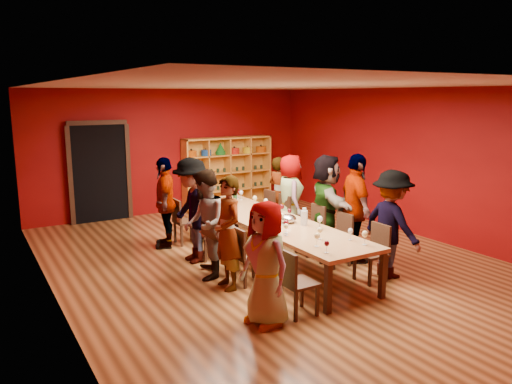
% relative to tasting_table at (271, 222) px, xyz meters
% --- Properties ---
extents(room_shell, '(7.10, 9.10, 3.04)m').
position_rel_tasting_table_xyz_m(room_shell, '(0.00, 0.00, 0.80)').
color(room_shell, '#5A3218').
rests_on(room_shell, ground).
extents(tasting_table, '(1.10, 4.50, 0.75)m').
position_rel_tasting_table_xyz_m(tasting_table, '(0.00, 0.00, 0.00)').
color(tasting_table, '#A27143').
rests_on(tasting_table, ground).
extents(doorway, '(1.40, 0.17, 2.30)m').
position_rel_tasting_table_xyz_m(doorway, '(-1.80, 4.43, 0.42)').
color(doorway, black).
rests_on(doorway, ground).
extents(shelving_unit, '(2.40, 0.40, 1.80)m').
position_rel_tasting_table_xyz_m(shelving_unit, '(1.40, 4.32, 0.28)').
color(shelving_unit, gold).
rests_on(shelving_unit, ground).
extents(chair_person_left_0, '(0.42, 0.42, 0.89)m').
position_rel_tasting_table_xyz_m(chair_person_left_0, '(-0.91, -2.00, -0.20)').
color(chair_person_left_0, black).
rests_on(chair_person_left_0, ground).
extents(person_left_0, '(0.54, 0.83, 1.59)m').
position_rel_tasting_table_xyz_m(person_left_0, '(-1.35, -2.00, 0.09)').
color(person_left_0, '#151D3A').
rests_on(person_left_0, ground).
extents(chair_person_left_1, '(0.42, 0.42, 0.89)m').
position_rel_tasting_table_xyz_m(chair_person_left_1, '(-0.91, -0.69, -0.20)').
color(chair_person_left_1, black).
rests_on(chair_person_left_1, ground).
extents(person_left_1, '(0.49, 0.65, 1.70)m').
position_rel_tasting_table_xyz_m(person_left_1, '(-1.20, -0.69, 0.15)').
color(person_left_1, white).
rests_on(person_left_1, ground).
extents(chair_person_left_2, '(0.42, 0.42, 0.89)m').
position_rel_tasting_table_xyz_m(chair_person_left_2, '(-0.91, -0.11, -0.20)').
color(chair_person_left_2, black).
rests_on(chair_person_left_2, ground).
extents(person_left_2, '(0.76, 0.95, 1.72)m').
position_rel_tasting_table_xyz_m(person_left_2, '(-1.30, -0.11, 0.16)').
color(person_left_2, '#D58E95').
rests_on(person_left_2, ground).
extents(chair_person_left_3, '(0.42, 0.42, 0.89)m').
position_rel_tasting_table_xyz_m(chair_person_left_3, '(-0.91, 0.70, -0.20)').
color(chair_person_left_3, black).
rests_on(chair_person_left_3, ground).
extents(person_left_3, '(0.50, 1.18, 1.81)m').
position_rel_tasting_table_xyz_m(person_left_3, '(-1.16, 0.70, 0.21)').
color(person_left_3, silver).
rests_on(person_left_3, ground).
extents(chair_person_left_4, '(0.42, 0.42, 0.89)m').
position_rel_tasting_table_xyz_m(chair_person_left_4, '(-0.91, 1.76, -0.20)').
color(chair_person_left_4, black).
rests_on(chair_person_left_4, ground).
extents(person_left_4, '(0.82, 1.11, 1.72)m').
position_rel_tasting_table_xyz_m(person_left_4, '(-1.24, 1.76, 0.16)').
color(person_left_4, beige).
rests_on(person_left_4, ground).
extents(chair_person_right_0, '(0.42, 0.42, 0.89)m').
position_rel_tasting_table_xyz_m(chair_person_right_0, '(0.91, -1.58, -0.20)').
color(chair_person_right_0, black).
rests_on(chair_person_right_0, ground).
extents(person_right_0, '(0.47, 1.11, 1.71)m').
position_rel_tasting_table_xyz_m(person_right_0, '(1.24, -1.58, 0.16)').
color(person_right_0, '#557DAF').
rests_on(person_right_0, ground).
extents(chair_person_right_1, '(0.42, 0.42, 0.89)m').
position_rel_tasting_table_xyz_m(chair_person_right_1, '(0.91, -0.73, -0.20)').
color(chair_person_right_1, black).
rests_on(chair_person_right_1, ground).
extents(person_right_1, '(0.86, 1.21, 1.88)m').
position_rel_tasting_table_xyz_m(person_right_1, '(1.24, -0.73, 0.24)').
color(person_right_1, '#121833').
rests_on(person_right_1, ground).
extents(chair_person_right_2, '(0.42, 0.42, 0.89)m').
position_rel_tasting_table_xyz_m(chair_person_right_2, '(0.91, -0.00, -0.20)').
color(chair_person_right_2, black).
rests_on(chair_person_right_2, ground).
extents(person_right_2, '(1.04, 1.73, 1.80)m').
position_rel_tasting_table_xyz_m(person_right_2, '(1.19, -0.00, 0.20)').
color(person_right_2, pink).
rests_on(person_right_2, ground).
extents(chair_person_right_3, '(0.42, 0.42, 0.89)m').
position_rel_tasting_table_xyz_m(chair_person_right_3, '(0.91, 1.09, -0.20)').
color(chair_person_right_3, black).
rests_on(chair_person_right_3, ground).
extents(person_right_3, '(0.71, 0.93, 1.69)m').
position_rel_tasting_table_xyz_m(person_right_3, '(1.15, 1.09, 0.14)').
color(person_right_3, '#525358').
rests_on(person_right_3, ground).
extents(chair_person_right_4, '(0.42, 0.42, 0.89)m').
position_rel_tasting_table_xyz_m(chair_person_right_4, '(0.91, 1.66, -0.20)').
color(chair_person_right_4, black).
rests_on(chair_person_right_4, ground).
extents(person_right_4, '(0.51, 0.64, 1.58)m').
position_rel_tasting_table_xyz_m(person_right_4, '(1.26, 1.66, 0.09)').
color(person_right_4, '#525157').
rests_on(person_right_4, ground).
extents(wine_glass_0, '(0.09, 0.09, 0.21)m').
position_rel_tasting_table_xyz_m(wine_glass_0, '(0.33, -0.93, 0.21)').
color(wine_glass_0, silver).
rests_on(wine_glass_0, tasting_table).
extents(wine_glass_1, '(0.09, 0.09, 0.21)m').
position_rel_tasting_table_xyz_m(wine_glass_1, '(-0.36, -0.20, 0.21)').
color(wine_glass_1, silver).
rests_on(wine_glass_1, tasting_table).
extents(wine_glass_2, '(0.08, 0.08, 0.19)m').
position_rel_tasting_table_xyz_m(wine_glass_2, '(0.37, 0.76, 0.19)').
color(wine_glass_2, silver).
rests_on(wine_glass_2, tasting_table).
extents(wine_glass_3, '(0.07, 0.07, 0.18)m').
position_rel_tasting_table_xyz_m(wine_glass_3, '(-0.37, 1.61, 0.18)').
color(wine_glass_3, silver).
rests_on(wine_glass_3, tasting_table).
extents(wine_glass_4, '(0.08, 0.08, 0.19)m').
position_rel_tasting_table_xyz_m(wine_glass_4, '(0.36, 1.70, 0.19)').
color(wine_glass_4, silver).
rests_on(wine_glass_4, tasting_table).
extents(wine_glass_5, '(0.08, 0.08, 0.19)m').
position_rel_tasting_table_xyz_m(wine_glass_5, '(0.34, -0.91, 0.19)').
color(wine_glass_5, silver).
rests_on(wine_glass_5, tasting_table).
extents(wine_glass_6, '(0.08, 0.08, 0.20)m').
position_rel_tasting_table_xyz_m(wine_glass_6, '(0.18, 0.34, 0.19)').
color(wine_glass_6, silver).
rests_on(wine_glass_6, tasting_table).
extents(wine_glass_7, '(0.07, 0.07, 0.18)m').
position_rel_tasting_table_xyz_m(wine_glass_7, '(-0.36, -1.95, 0.18)').
color(wine_glass_7, silver).
rests_on(wine_glass_7, tasting_table).
extents(wine_glass_8, '(0.08, 0.08, 0.21)m').
position_rel_tasting_table_xyz_m(wine_glass_8, '(-0.31, 0.81, 0.20)').
color(wine_glass_8, silver).
rests_on(wine_glass_8, tasting_table).
extents(wine_glass_9, '(0.07, 0.07, 0.18)m').
position_rel_tasting_table_xyz_m(wine_glass_9, '(-0.20, 1.33, 0.18)').
color(wine_glass_9, silver).
rests_on(wine_glass_9, tasting_table).
extents(wine_glass_10, '(0.07, 0.07, 0.18)m').
position_rel_tasting_table_xyz_m(wine_glass_10, '(-0.02, -1.38, 0.18)').
color(wine_glass_10, silver).
rests_on(wine_glass_10, tasting_table).
extents(wine_glass_11, '(0.08, 0.08, 0.21)m').
position_rel_tasting_table_xyz_m(wine_glass_11, '(0.34, -1.94, 0.20)').
color(wine_glass_11, silver).
rests_on(wine_glass_11, tasting_table).
extents(wine_glass_12, '(0.08, 0.08, 0.19)m').
position_rel_tasting_table_xyz_m(wine_glass_12, '(-0.27, 0.04, 0.19)').
color(wine_glass_12, silver).
rests_on(wine_glass_12, tasting_table).
extents(wine_glass_13, '(0.07, 0.07, 0.18)m').
position_rel_tasting_table_xyz_m(wine_glass_13, '(-0.27, 1.00, 0.18)').
color(wine_glass_13, silver).
rests_on(wine_glass_13, tasting_table).
extents(wine_glass_14, '(0.07, 0.07, 0.18)m').
position_rel_tasting_table_xyz_m(wine_glass_14, '(0.33, -1.64, 0.18)').
color(wine_glass_14, silver).
rests_on(wine_glass_14, tasting_table).
extents(wine_glass_15, '(0.08, 0.08, 0.20)m').
position_rel_tasting_table_xyz_m(wine_glass_15, '(-0.29, -1.65, 0.20)').
color(wine_glass_15, silver).
rests_on(wine_glass_15, tasting_table).
extents(wine_glass_16, '(0.09, 0.09, 0.22)m').
position_rel_tasting_table_xyz_m(wine_glass_16, '(0.34, 1.83, 0.21)').
color(wine_glass_16, silver).
rests_on(wine_glass_16, tasting_table).
extents(wine_glass_17, '(0.09, 0.09, 0.22)m').
position_rel_tasting_table_xyz_m(wine_glass_17, '(-0.38, 1.90, 0.21)').
color(wine_glass_17, silver).
rests_on(wine_glass_17, tasting_table).
extents(wine_glass_18, '(0.08, 0.08, 0.20)m').
position_rel_tasting_table_xyz_m(wine_glass_18, '(-0.04, -0.39, 0.20)').
color(wine_glass_18, silver).
rests_on(wine_glass_18, tasting_table).
extents(wine_glass_19, '(0.08, 0.08, 0.21)m').
position_rel_tasting_table_xyz_m(wine_glass_19, '(-0.27, -0.86, 0.20)').
color(wine_glass_19, silver).
rests_on(wine_glass_19, tasting_table).
extents(wine_glass_20, '(0.09, 0.09, 0.22)m').
position_rel_tasting_table_xyz_m(wine_glass_20, '(0.27, 0.99, 0.21)').
color(wine_glass_20, silver).
rests_on(wine_glass_20, tasting_table).
extents(wine_glass_21, '(0.07, 0.07, 0.18)m').
position_rel_tasting_table_xyz_m(wine_glass_21, '(0.31, -0.11, 0.18)').
color(wine_glass_21, silver).
rests_on(wine_glass_21, tasting_table).
extents(wine_glass_22, '(0.08, 0.08, 0.20)m').
position_rel_tasting_table_xyz_m(wine_glass_22, '(0.32, 0.15, 0.20)').
color(wine_glass_22, silver).
rests_on(wine_glass_22, tasting_table).
extents(wine_glass_23, '(0.08, 0.08, 0.19)m').
position_rel_tasting_table_xyz_m(wine_glass_23, '(-0.34, -0.96, 0.19)').
color(wine_glass_23, silver).
rests_on(wine_glass_23, tasting_table).
extents(spittoon_bowl, '(0.28, 0.28, 0.16)m').
position_rel_tasting_table_xyz_m(spittoon_bowl, '(0.13, -0.33, 0.12)').
color(spittoon_bowl, '#B5B7BC').
rests_on(spittoon_bowl, tasting_table).
extents(carafe_a, '(0.12, 0.12, 0.27)m').
position_rel_tasting_table_xyz_m(carafe_a, '(-0.17, 0.18, 0.17)').
color(carafe_a, silver).
rests_on(carafe_a, tasting_table).
extents(carafe_b, '(0.13, 0.13, 0.29)m').
position_rel_tasting_table_xyz_m(carafe_b, '(0.26, -0.60, 0.18)').
color(carafe_b, silver).
rests_on(carafe_b, tasting_table).
extents(wine_bottle, '(0.10, 0.10, 0.32)m').
position_rel_tasting_table_xyz_m(wine_bottle, '(0.10, 1.48, 0.17)').
color(wine_bottle, '#163C1C').
rests_on(wine_bottle, tasting_table).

